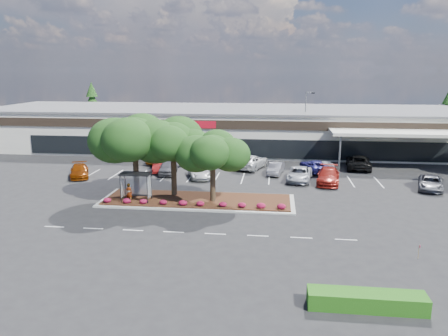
# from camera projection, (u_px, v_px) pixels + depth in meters

# --- Properties ---
(ground) EXTENTS (160.00, 160.00, 0.00)m
(ground) POSITION_uv_depth(u_px,v_px,m) (212.00, 216.00, 36.77)
(ground) COLOR black
(ground) RESTS_ON ground
(retail_store) EXTENTS (80.40, 25.20, 6.25)m
(retail_store) POSITION_uv_depth(u_px,v_px,m) (244.00, 128.00, 68.92)
(retail_store) COLOR beige
(retail_store) RESTS_ON ground
(landscape_island) EXTENTS (18.00, 6.00, 0.26)m
(landscape_island) POSITION_uv_depth(u_px,v_px,m) (198.00, 200.00, 40.86)
(landscape_island) COLOR #9F9F9A
(landscape_island) RESTS_ON ground
(lane_markings) EXTENTS (33.12, 20.06, 0.01)m
(lane_markings) POSITION_uv_depth(u_px,v_px,m) (225.00, 185.00, 46.89)
(lane_markings) COLOR silver
(lane_markings) RESTS_ON ground
(shrub_row) EXTENTS (17.00, 0.80, 0.50)m
(shrub_row) POSITION_uv_depth(u_px,v_px,m) (193.00, 203.00, 38.74)
(shrub_row) COLOR maroon
(shrub_row) RESTS_ON landscape_island
(bus_shelter) EXTENTS (2.75, 1.55, 2.59)m
(bus_shelter) POSITION_uv_depth(u_px,v_px,m) (136.00, 179.00, 40.00)
(bus_shelter) COLOR black
(bus_shelter) RESTS_ON landscape_island
(island_tree_west) EXTENTS (7.20, 7.20, 7.89)m
(island_tree_west) POSITION_uv_depth(u_px,v_px,m) (135.00, 155.00, 41.15)
(island_tree_west) COLOR #173710
(island_tree_west) RESTS_ON landscape_island
(island_tree_mid) EXTENTS (6.60, 6.60, 7.32)m
(island_tree_mid) POSITION_uv_depth(u_px,v_px,m) (173.00, 157.00, 41.48)
(island_tree_mid) COLOR #173710
(island_tree_mid) RESTS_ON landscape_island
(island_tree_east) EXTENTS (5.80, 5.80, 6.50)m
(island_tree_east) POSITION_uv_depth(u_px,v_px,m) (213.00, 166.00, 39.65)
(island_tree_east) COLOR #173710
(island_tree_east) RESTS_ON landscape_island
(hedge_south_east) EXTENTS (6.00, 1.30, 0.90)m
(hedge_south_east) POSITION_uv_depth(u_px,v_px,m) (366.00, 301.00, 22.43)
(hedge_south_east) COLOR #18480E
(hedge_south_east) RESTS_ON ground
(conifer_north_west) EXTENTS (4.40, 4.40, 10.00)m
(conifer_north_west) POSITION_uv_depth(u_px,v_px,m) (93.00, 108.00, 83.75)
(conifer_north_west) COLOR #173710
(conifer_north_west) RESTS_ON ground
(conifer_north_east) EXTENTS (3.96, 3.96, 9.00)m
(conifer_north_east) POSITION_uv_depth(u_px,v_px,m) (447.00, 115.00, 74.44)
(conifer_north_east) COLOR #173710
(conifer_north_east) RESTS_ON ground
(person_waiting) EXTENTS (0.75, 0.61, 1.78)m
(person_waiting) POSITION_uv_depth(u_px,v_px,m) (129.00, 193.00, 39.61)
(person_waiting) COLOR #594C47
(person_waiting) RESTS_ON landscape_island
(light_pole) EXTENTS (1.41, 0.79, 9.14)m
(light_pole) POSITION_uv_depth(u_px,v_px,m) (306.00, 128.00, 61.89)
(light_pole) COLOR #9F9F9A
(light_pole) RESTS_ON ground
(survey_stake) EXTENTS (0.08, 0.14, 0.95)m
(survey_stake) POSITION_uv_depth(u_px,v_px,m) (419.00, 250.00, 28.35)
(survey_stake) COLOR tan
(survey_stake) RESTS_ON ground
(car_0) EXTENTS (3.82, 5.29, 1.42)m
(car_0) POSITION_uv_depth(u_px,v_px,m) (79.00, 171.00, 50.19)
(car_0) COLOR #702B04
(car_0) RESTS_ON ground
(car_1) EXTENTS (2.25, 4.37, 1.37)m
(car_1) POSITION_uv_depth(u_px,v_px,m) (159.00, 166.00, 52.84)
(car_1) COLOR maroon
(car_1) RESTS_ON ground
(car_2) EXTENTS (2.54, 5.03, 1.64)m
(car_2) POSITION_uv_depth(u_px,v_px,m) (168.00, 167.00, 51.69)
(car_2) COLOR #515158
(car_2) RESTS_ON ground
(car_3) EXTENTS (3.59, 5.30, 1.35)m
(car_3) POSITION_uv_depth(u_px,v_px,m) (200.00, 172.00, 49.74)
(car_3) COLOR silver
(car_3) RESTS_ON ground
(car_4) EXTENTS (2.19, 4.39, 1.38)m
(car_4) POSITION_uv_depth(u_px,v_px,m) (276.00, 169.00, 51.48)
(car_4) COLOR #5B5A62
(car_4) RESTS_ON ground
(car_5) EXTENTS (3.27, 5.77, 1.52)m
(car_5) POSITION_uv_depth(u_px,v_px,m) (299.00, 174.00, 48.41)
(car_5) COLOR #9DA0A8
(car_5) RESTS_ON ground
(car_6) EXTENTS (3.08, 5.97, 1.66)m
(car_6) POSITION_uv_depth(u_px,v_px,m) (328.00, 176.00, 47.29)
(car_6) COLOR maroon
(car_6) RESTS_ON ground
(car_8) EXTENTS (3.68, 5.49, 1.40)m
(car_8) POSITION_uv_depth(u_px,v_px,m) (431.00, 183.00, 44.86)
(car_8) COLOR slate
(car_8) RESTS_ON ground
(car_9) EXTENTS (3.28, 6.04, 1.66)m
(car_9) POSITION_uv_depth(u_px,v_px,m) (164.00, 155.00, 58.64)
(car_9) COLOR #63230B
(car_9) RESTS_ON ground
(car_10) EXTENTS (3.51, 4.82, 1.52)m
(car_10) POSITION_uv_depth(u_px,v_px,m) (161.00, 158.00, 57.09)
(car_10) COLOR #7E3A09
(car_10) RESTS_ON ground
(car_11) EXTENTS (3.10, 5.46, 1.70)m
(car_11) POSITION_uv_depth(u_px,v_px,m) (180.00, 158.00, 56.93)
(car_11) COLOR #4D4D54
(car_11) RESTS_ON ground
(car_12) EXTENTS (2.11, 4.50, 1.49)m
(car_12) POSITION_uv_depth(u_px,v_px,m) (226.00, 159.00, 56.78)
(car_12) COLOR #124320
(car_12) RESTS_ON ground
(car_13) EXTENTS (4.52, 6.65, 1.69)m
(car_13) POSITION_uv_depth(u_px,v_px,m) (251.00, 162.00, 54.56)
(car_13) COLOR silver
(car_13) RESTS_ON ground
(car_14) EXTENTS (3.82, 5.63, 1.43)m
(car_14) POSITION_uv_depth(u_px,v_px,m) (314.00, 166.00, 52.73)
(car_14) COLOR navy
(car_14) RESTS_ON ground
(car_15) EXTENTS (2.68, 4.35, 1.38)m
(car_15) POSITION_uv_depth(u_px,v_px,m) (325.00, 166.00, 52.80)
(car_15) COLOR #ABB0B8
(car_15) RESTS_ON ground
(car_16) EXTENTS (3.55, 6.46, 1.71)m
(car_16) POSITION_uv_depth(u_px,v_px,m) (358.00, 162.00, 54.36)
(car_16) COLOR black
(car_16) RESTS_ON ground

